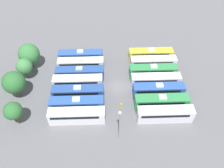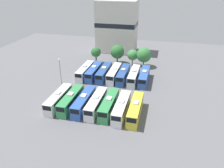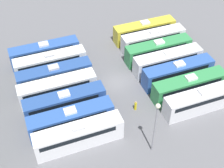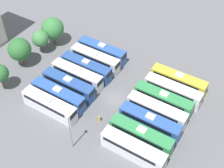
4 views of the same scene
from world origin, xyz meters
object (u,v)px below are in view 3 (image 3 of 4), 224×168
Objects in this scene: bus_0 at (202,100)px; bus_10 at (57,88)px; bus_8 at (71,119)px; bus_9 at (65,103)px; bus_2 at (178,72)px; light_pole at (156,121)px; bus_1 at (189,86)px; bus_13 at (45,52)px; bus_11 at (55,76)px; bus_4 at (158,50)px; bus_12 at (50,63)px; bus_7 at (79,135)px; bus_3 at (167,61)px; bus_5 at (153,40)px; worker_person at (136,106)px; bus_6 at (144,30)px.

bus_0 and bus_10 have the same top height.
bus_8 is at bearing -177.65° from bus_10.
bus_9 and bus_10 have the same top height.
light_pole reaches higher than bus_2.
bus_0 is 1.00× the size of bus_2.
bus_1 and bus_13 have the same top height.
bus_11 is at bearing 62.65° from bus_1.
bus_4 is 1.00× the size of bus_11.
bus_12 is (6.32, -0.31, 0.00)m from bus_10.
bus_2 is 1.00× the size of bus_7.
bus_7 is (-6.40, 18.15, 0.00)m from bus_2.
bus_3 is at bearing 1.40° from bus_1.
bus_1 is 24.53m from bus_13.
bus_10 and bus_11 have the same top height.
bus_5 is at bearing -89.97° from bus_12.
bus_7 is at bearing 130.69° from bus_5.
bus_4 is 1.00× the size of bus_13.
bus_13 is 1.35× the size of light_pole.
bus_3 is 1.35× the size of light_pole.
bus_3 is 7.04× the size of worker_person.
bus_5 is 22.80m from light_pole.
bus_5 is at bearing -55.30° from bus_8.
light_pole reaches higher than bus_11.
light_pole is (-16.78, -8.76, 3.95)m from bus_11.
bus_12 is (9.47, 18.31, 0.00)m from bus_2.
bus_3 is 1.00× the size of bus_11.
bus_1 is 16.12m from bus_6.
light_pole reaches higher than bus_10.
bus_2 is 14.89m from light_pole.
light_pole is (-4.26, -8.53, 3.95)m from bus_7.
bus_7 is 7.04× the size of worker_person.
bus_7 and bus_13 have the same top height.
bus_2 is 1.00× the size of bus_9.
bus_5 is 3.26m from bus_6.
bus_0 and bus_6 have the same top height.
worker_person is (-9.48, -9.66, -1.06)m from bus_11.
bus_5 is 22.71m from bus_8.
bus_11 is at bearing 90.61° from bus_4.
bus_8 is at bearing 50.50° from light_pole.
bus_0 is at bearing -90.66° from bus_7.
bus_13 is at bearing 44.35° from bus_0.
bus_2 is at bearing 1.93° from bus_0.
bus_8 and bus_9 have the same top height.
light_pole is at bearing -152.43° from bus_11.
bus_0 and bus_4 have the same top height.
bus_6 and bus_9 have the same top height.
bus_9 is 9.60m from bus_12.
bus_4 is 1.00× the size of bus_7.
bus_1 is 19.76m from bus_10.
bus_3 is at bearing -79.82° from bus_9.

